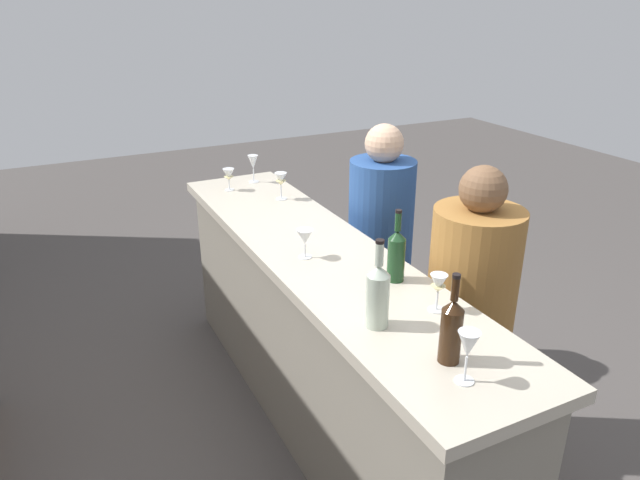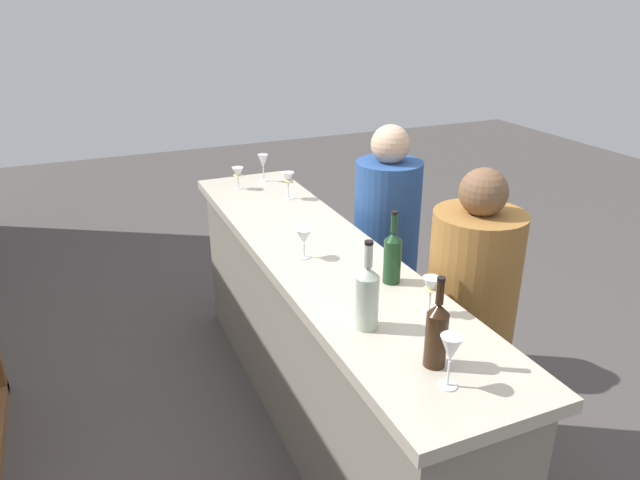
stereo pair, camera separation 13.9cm
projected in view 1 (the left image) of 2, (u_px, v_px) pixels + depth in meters
ground_plane at (320, 419)px, 3.09m from camera, size 12.00×12.00×0.00m
bar_counter at (320, 339)px, 2.90m from camera, size 2.59×0.56×0.97m
wine_bottle_leftmost_amber_brown at (451, 329)px, 1.85m from camera, size 0.07×0.07×0.31m
wine_bottle_second_left_clear_pale at (378, 294)px, 2.05m from camera, size 0.08×0.08×0.33m
wine_bottle_center_olive_green at (396, 254)px, 2.39m from camera, size 0.07×0.07×0.31m
wine_glass_near_left at (438, 285)px, 2.16m from camera, size 0.07×0.07×0.15m
wine_glass_near_center at (281, 180)px, 3.34m from camera, size 0.07×0.07×0.16m
wine_glass_near_right at (253, 163)px, 3.64m from camera, size 0.06×0.06×0.17m
wine_glass_far_left at (468, 346)px, 1.75m from camera, size 0.07×0.07×0.17m
wine_glass_far_center at (229, 175)px, 3.50m from camera, size 0.07×0.07×0.13m
wine_glass_far_right at (305, 238)px, 2.60m from camera, size 0.08×0.08×0.13m
person_left_guest at (468, 328)px, 2.71m from camera, size 0.44×0.44×1.41m
person_center_guest at (379, 261)px, 3.33m from camera, size 0.46×0.46×1.44m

